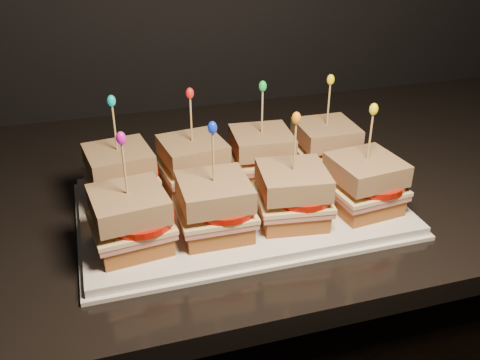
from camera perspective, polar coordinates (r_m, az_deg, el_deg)
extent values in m
cube|color=black|center=(0.90, -16.00, -2.48)|extent=(2.62, 0.71, 0.03)
cube|color=white|center=(0.81, 0.00, -2.88)|extent=(0.46, 0.29, 0.02)
cube|color=white|center=(0.81, 0.00, -3.24)|extent=(0.48, 0.30, 0.01)
cube|color=brown|center=(0.83, -12.47, -0.97)|extent=(0.10, 0.10, 0.02)
cube|color=#CD6D64|center=(0.82, -12.59, 0.02)|extent=(0.11, 0.11, 0.01)
cube|color=#F4DE9A|center=(0.82, -12.64, 0.46)|extent=(0.11, 0.11, 0.01)
cylinder|color=#B11306|center=(0.81, -11.81, 0.85)|extent=(0.09, 0.09, 0.01)
cube|color=#603014|center=(0.81, -12.84, 2.18)|extent=(0.10, 0.10, 0.03)
cylinder|color=tan|center=(0.79, -13.19, 5.14)|extent=(0.00, 0.00, 0.09)
ellipsoid|color=#0BBFC4|center=(0.77, -13.56, 8.21)|extent=(0.01, 0.01, 0.02)
cube|color=brown|center=(0.84, -4.95, 0.08)|extent=(0.10, 0.10, 0.02)
cube|color=#CD6D64|center=(0.83, -4.99, 1.07)|extent=(0.11, 0.11, 0.01)
cube|color=#F4DE9A|center=(0.83, -5.01, 1.50)|extent=(0.11, 0.11, 0.01)
cylinder|color=#B11306|center=(0.82, -4.13, 1.89)|extent=(0.09, 0.09, 0.01)
cube|color=#603014|center=(0.82, -5.09, 3.21)|extent=(0.10, 0.10, 0.03)
cylinder|color=tan|center=(0.80, -5.23, 6.16)|extent=(0.00, 0.00, 0.09)
ellipsoid|color=red|center=(0.78, -5.37, 9.20)|extent=(0.01, 0.01, 0.02)
cube|color=brown|center=(0.87, 2.25, 1.08)|extent=(0.10, 0.10, 0.02)
cube|color=#CD6D64|center=(0.86, 2.27, 2.04)|extent=(0.11, 0.10, 0.01)
cube|color=#F4DE9A|center=(0.86, 2.28, 2.46)|extent=(0.11, 0.10, 0.01)
cylinder|color=#B11306|center=(0.85, 3.19, 2.85)|extent=(0.09, 0.09, 0.01)
cube|color=#603014|center=(0.84, 2.32, 4.14)|extent=(0.10, 0.10, 0.03)
cylinder|color=tan|center=(0.83, 2.38, 7.01)|extent=(0.00, 0.00, 0.09)
ellipsoid|color=green|center=(0.81, 2.44, 9.97)|extent=(0.01, 0.01, 0.02)
cube|color=brown|center=(0.91, 8.94, 1.99)|extent=(0.09, 0.09, 0.02)
cube|color=#CD6D64|center=(0.90, 9.01, 2.92)|extent=(0.10, 0.10, 0.01)
cube|color=#F4DE9A|center=(0.90, 9.05, 3.33)|extent=(0.10, 0.10, 0.01)
cylinder|color=#B11306|center=(0.89, 9.94, 3.69)|extent=(0.09, 0.09, 0.01)
cube|color=#603014|center=(0.88, 9.18, 4.94)|extent=(0.09, 0.09, 0.03)
cylinder|color=tan|center=(0.87, 9.41, 7.69)|extent=(0.00, 0.00, 0.09)
ellipsoid|color=yellow|center=(0.85, 9.65, 10.52)|extent=(0.01, 0.01, 0.02)
cube|color=brown|center=(0.71, -11.41, -6.01)|extent=(0.10, 0.10, 0.02)
cube|color=#CD6D64|center=(0.71, -11.53, -4.92)|extent=(0.11, 0.11, 0.01)
cube|color=#F4DE9A|center=(0.70, -11.59, -4.44)|extent=(0.11, 0.11, 0.01)
cylinder|color=#B11306|center=(0.69, -10.61, -4.04)|extent=(0.09, 0.09, 0.01)
cube|color=#603014|center=(0.69, -11.81, -2.52)|extent=(0.10, 0.10, 0.03)
cylinder|color=tan|center=(0.67, -12.19, 0.84)|extent=(0.00, 0.00, 0.09)
ellipsoid|color=#D512B4|center=(0.65, -12.59, 4.38)|extent=(0.01, 0.01, 0.02)
cube|color=brown|center=(0.73, -2.69, -4.71)|extent=(0.09, 0.09, 0.02)
cube|color=#CD6D64|center=(0.72, -2.72, -3.61)|extent=(0.10, 0.10, 0.01)
cube|color=#F4DE9A|center=(0.72, -2.73, -3.14)|extent=(0.10, 0.10, 0.01)
cylinder|color=#B11306|center=(0.71, -1.68, -2.72)|extent=(0.09, 0.09, 0.01)
cube|color=#603014|center=(0.70, -2.78, -1.23)|extent=(0.09, 0.09, 0.03)
cylinder|color=tan|center=(0.68, -2.87, 2.10)|extent=(0.00, 0.00, 0.09)
ellipsoid|color=#1130E4|center=(0.66, -2.96, 5.60)|extent=(0.01, 0.01, 0.02)
cube|color=brown|center=(0.76, 5.50, -3.37)|extent=(0.10, 0.10, 0.02)
cube|color=#CD6D64|center=(0.75, 5.56, -2.31)|extent=(0.11, 0.11, 0.01)
cube|color=#F4DE9A|center=(0.75, 5.58, -1.85)|extent=(0.11, 0.11, 0.01)
cylinder|color=#B11306|center=(0.74, 6.64, -1.43)|extent=(0.09, 0.09, 0.01)
cube|color=#603014|center=(0.73, 5.68, 0.01)|extent=(0.10, 0.10, 0.03)
cylinder|color=tan|center=(0.71, 5.85, 3.23)|extent=(0.00, 0.00, 0.09)
ellipsoid|color=orange|center=(0.69, 6.03, 6.59)|extent=(0.01, 0.01, 0.02)
cube|color=brown|center=(0.80, 12.91, -2.10)|extent=(0.10, 0.10, 0.02)
cube|color=#CD6D64|center=(0.79, 13.04, -1.09)|extent=(0.11, 0.10, 0.01)
cube|color=#F4DE9A|center=(0.79, 13.09, -0.64)|extent=(0.11, 0.11, 0.01)
cylinder|color=#B11306|center=(0.79, 14.12, -0.24)|extent=(0.09, 0.09, 0.01)
cube|color=#603014|center=(0.78, 13.31, 1.12)|extent=(0.10, 0.10, 0.03)
cylinder|color=tan|center=(0.76, 13.68, 4.17)|extent=(0.00, 0.00, 0.09)
ellipsoid|color=yellow|center=(0.74, 14.08, 7.34)|extent=(0.01, 0.01, 0.02)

